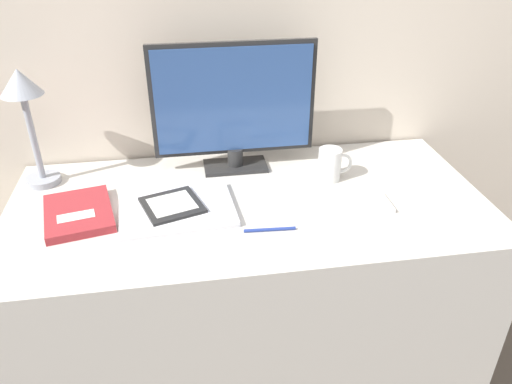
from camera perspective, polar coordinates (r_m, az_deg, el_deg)
wall_back at (r=1.65m, az=-2.96°, el=19.77°), size 3.60×0.05×2.40m
desk at (r=1.69m, az=-0.72°, el=-11.83°), size 1.40×0.67×0.74m
monitor at (r=1.57m, az=-2.54°, el=9.78°), size 0.51×0.11×0.41m
keyboard at (r=1.44m, az=8.92°, el=-1.64°), size 0.33×0.11×0.01m
laptop at (r=1.43m, az=-9.02°, el=-1.98°), size 0.33×0.25×0.02m
ereader at (r=1.42m, az=-9.57°, el=-1.47°), size 0.19×0.19×0.01m
desk_lamp at (r=1.59m, az=-24.93°, el=9.18°), size 0.12×0.12×0.36m
notebook at (r=1.47m, az=-19.62°, el=-2.29°), size 0.22×0.26×0.03m
coffee_mug at (r=1.57m, az=8.51°, el=3.14°), size 0.11×0.07×0.10m
pen at (r=1.33m, az=1.58°, el=-4.31°), size 0.14×0.02×0.01m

